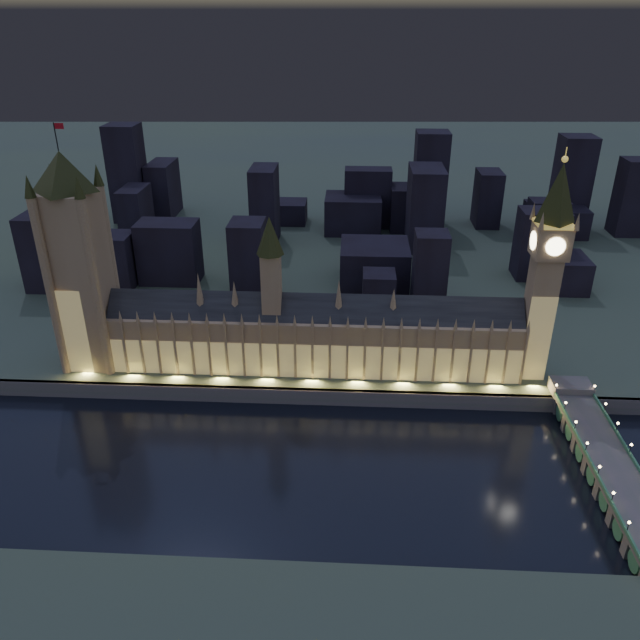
# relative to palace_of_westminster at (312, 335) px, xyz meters

# --- Properties ---
(ground_plane) EXTENTS (2000.00, 2000.00, 0.00)m
(ground_plane) POSITION_rel_palace_of_westminster_xyz_m (-0.65, -61.75, -26.37)
(ground_plane) COLOR black
(ground_plane) RESTS_ON ground
(north_bank) EXTENTS (2000.00, 960.00, 8.00)m
(north_bank) POSITION_rel_palace_of_westminster_xyz_m (-0.65, 458.25, -22.37)
(north_bank) COLOR #3C4642
(north_bank) RESTS_ON ground
(embankment_wall) EXTENTS (2000.00, 2.50, 8.00)m
(embankment_wall) POSITION_rel_palace_of_westminster_xyz_m (-0.65, -20.75, -22.37)
(embankment_wall) COLOR #4D544A
(embankment_wall) RESTS_ON ground
(palace_of_westminster) EXTENTS (202.00, 21.36, 78.00)m
(palace_of_westminster) POSITION_rel_palace_of_westminster_xyz_m (0.00, 0.00, 0.00)
(palace_of_westminster) COLOR #976F4E
(palace_of_westminster) RESTS_ON north_bank
(victoria_tower) EXTENTS (31.68, 31.68, 118.19)m
(victoria_tower) POSITION_rel_palace_of_westminster_xyz_m (-110.65, 0.17, 40.21)
(victoria_tower) COLOR #976F4E
(victoria_tower) RESTS_ON north_bank
(elizabeth_tower) EXTENTS (18.00, 18.00, 110.07)m
(elizabeth_tower) POSITION_rel_palace_of_westminster_xyz_m (107.35, 0.17, 43.03)
(elizabeth_tower) COLOR #976F4E
(elizabeth_tower) RESTS_ON north_bank
(westminster_bridge) EXTENTS (18.20, 113.00, 15.90)m
(westminster_bridge) POSITION_rel_palace_of_westminster_xyz_m (122.70, -65.20, -20.38)
(westminster_bridge) COLOR #4D544A
(westminster_bridge) RESTS_ON ground
(city_backdrop) EXTENTS (455.23, 215.63, 79.00)m
(city_backdrop) POSITION_rel_palace_of_westminster_xyz_m (31.17, 184.44, 5.53)
(city_backdrop) COLOR black
(city_backdrop) RESTS_ON north_bank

